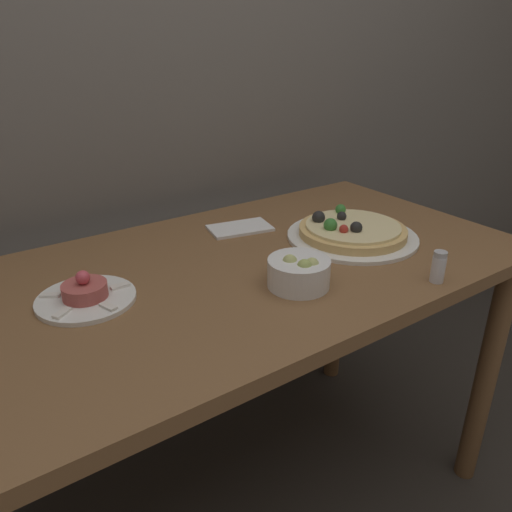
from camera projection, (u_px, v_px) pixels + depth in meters
name	position (u px, v px, depth m)	size (l,w,h in m)	color
back_wall	(132.00, 31.00, 1.34)	(8.00, 0.05, 2.60)	slate
dining_table	(236.00, 305.00, 1.22)	(1.44, 0.75, 0.80)	brown
pizza_plate	(352.00, 232.00, 1.32)	(0.34, 0.34, 0.07)	white
tartare_plate	(86.00, 295.00, 1.01)	(0.20, 0.20, 0.07)	white
small_bowl	(299.00, 272.00, 1.07)	(0.14, 0.14, 0.07)	white
napkin	(240.00, 228.00, 1.38)	(0.19, 0.13, 0.01)	white
salt_shaker	(438.00, 267.00, 1.08)	(0.03, 0.03, 0.07)	silver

